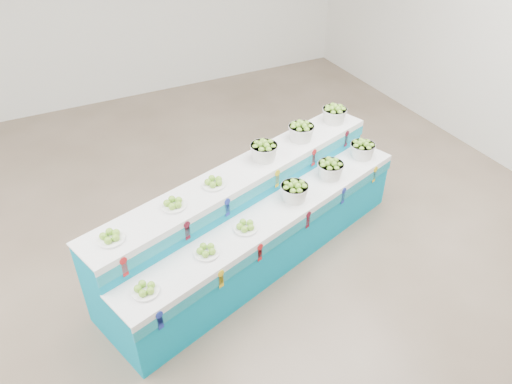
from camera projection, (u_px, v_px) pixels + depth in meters
ground at (182, 300)px, 5.11m from camera, size 10.00×10.00×0.00m
display_stand at (256, 219)px, 5.37m from camera, size 3.83×2.03×1.02m
plate_lower_left at (145, 289)px, 4.21m from camera, size 0.31×0.31×0.09m
plate_lower_mid at (206, 250)px, 4.60m from camera, size 0.31×0.31×0.09m
plate_lower_right at (246, 226)px, 4.88m from camera, size 0.31×0.31×0.09m
basket_lower_left at (294, 191)px, 5.25m from camera, size 0.37×0.37×0.22m
basket_lower_mid at (330, 169)px, 5.59m from camera, size 0.37×0.37×0.22m
basket_lower_right at (362, 149)px, 5.93m from camera, size 0.37×0.37×0.22m
plate_upper_left at (110, 236)px, 4.30m from camera, size 0.31×0.31×0.09m
plate_upper_mid at (173, 203)px, 4.68m from camera, size 0.31×0.31×0.09m
plate_upper_right at (214, 182)px, 4.97m from camera, size 0.31×0.31×0.09m
basket_upper_left at (264, 150)px, 5.33m from camera, size 0.37×0.37×0.22m
basket_upper_mid at (301, 131)px, 5.67m from camera, size 0.37×0.37×0.22m
basket_upper_right at (334, 114)px, 6.02m from camera, size 0.37×0.37×0.22m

